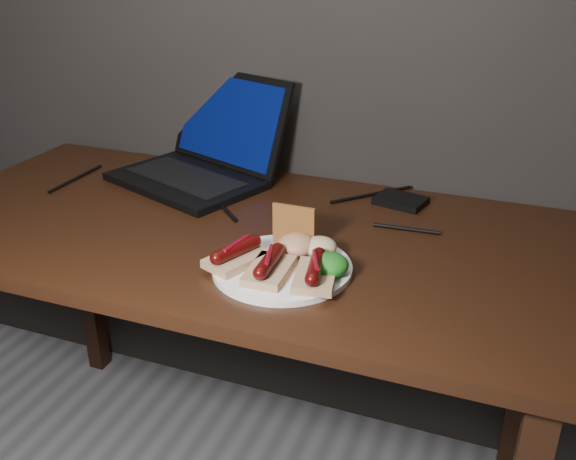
{
  "coord_description": "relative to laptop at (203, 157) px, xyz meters",
  "views": [
    {
      "loc": [
        0.56,
        0.27,
        1.32
      ],
      "look_at": [
        0.18,
        1.27,
        0.82
      ],
      "focal_mm": 40.0,
      "sensor_mm": 36.0,
      "label": 1
    }
  ],
  "objects": [
    {
      "name": "hard_drive",
      "position": [
        0.5,
        0.01,
        -0.05
      ],
      "size": [
        0.13,
        0.1,
        0.02
      ],
      "primitive_type": "cube",
      "rotation": [
        0.0,
        0.0,
        -0.22
      ],
      "color": "black",
      "rests_on": "desk"
    },
    {
      "name": "desk",
      "position": [
        0.18,
        -0.24,
        -0.14
      ],
      "size": [
        1.4,
        0.7,
        0.75
      ],
      "color": "black",
      "rests_on": "ground"
    },
    {
      "name": "bread_sausage_left",
      "position": [
        0.28,
        -0.41,
        -0.03
      ],
      "size": [
        0.11,
        0.13,
        0.04
      ],
      "color": "tan",
      "rests_on": "plate"
    },
    {
      "name": "plate",
      "position": [
        0.36,
        -0.38,
        -0.05
      ],
      "size": [
        0.31,
        0.31,
        0.01
      ],
      "primitive_type": "cylinder",
      "rotation": [
        0.0,
        0.0,
        -0.24
      ],
      "color": "white",
      "rests_on": "desk"
    },
    {
      "name": "coleslaw_mound",
      "position": [
        0.42,
        -0.32,
        -0.03
      ],
      "size": [
        0.06,
        0.06,
        0.04
      ],
      "primitive_type": "ellipsoid",
      "color": "beige",
      "rests_on": "plate"
    },
    {
      "name": "laptop",
      "position": [
        0.0,
        0.0,
        0.0
      ],
      "size": [
        0.45,
        0.43,
        0.25
      ],
      "color": "black",
      "rests_on": "desk"
    },
    {
      "name": "salad_greens",
      "position": [
        0.46,
        -0.39,
        -0.02
      ],
      "size": [
        0.07,
        0.07,
        0.04
      ],
      "primitive_type": "ellipsoid",
      "color": "#145010",
      "rests_on": "plate"
    },
    {
      "name": "bread_sausage_right",
      "position": [
        0.44,
        -0.42,
        -0.03
      ],
      "size": [
        0.09,
        0.13,
        0.04
      ],
      "color": "tan",
      "rests_on": "plate"
    },
    {
      "name": "salsa_mound",
      "position": [
        0.37,
        -0.33,
        -0.02
      ],
      "size": [
        0.07,
        0.07,
        0.04
      ],
      "primitive_type": "ellipsoid",
      "color": "#9E230F",
      "rests_on": "plate"
    },
    {
      "name": "desk_cables",
      "position": [
        0.18,
        -0.09,
        -0.05
      ],
      "size": [
        0.91,
        0.34,
        0.01
      ],
      "color": "black",
      "rests_on": "desk"
    },
    {
      "name": "bread_sausage_center",
      "position": [
        0.36,
        -0.43,
        -0.03
      ],
      "size": [
        0.08,
        0.12,
        0.04
      ],
      "color": "tan",
      "rests_on": "plate"
    },
    {
      "name": "crispbread",
      "position": [
        0.36,
        -0.3,
        -0.0
      ],
      "size": [
        0.09,
        0.01,
        0.08
      ],
      "primitive_type": "cube",
      "color": "#A9632E",
      "rests_on": "plate"
    }
  ]
}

